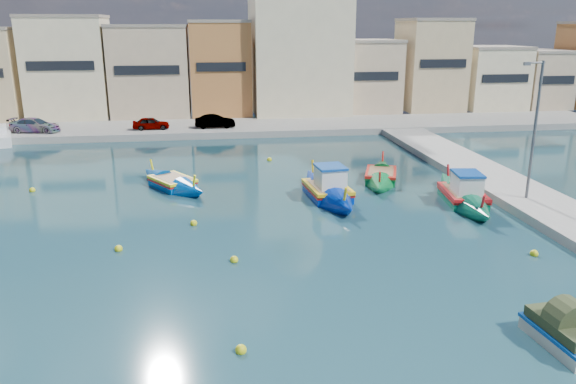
{
  "coord_description": "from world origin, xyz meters",
  "views": [
    {
      "loc": [
        0.0,
        -21.83,
        9.75
      ],
      "look_at": [
        4.0,
        6.0,
        1.4
      ],
      "focal_mm": 35.0,
      "sensor_mm": 36.0,
      "label": 1
    }
  ],
  "objects_px": {
    "church_block": "(298,39)",
    "luzzu_blue_cabin": "(328,191)",
    "luzzu_cyan_mid": "(381,177)",
    "quay_street_lamp": "(534,130)",
    "luzzu_green": "(172,184)",
    "luzzu_turquoise_cabin": "(463,196)",
    "tender_far": "(566,334)"
  },
  "relations": [
    {
      "from": "church_block",
      "to": "luzzu_green",
      "type": "distance_m",
      "value": 31.08
    },
    {
      "from": "quay_street_lamp",
      "to": "luzzu_blue_cabin",
      "type": "xyz_separation_m",
      "value": [
        -10.63,
        3.18,
        -3.96
      ]
    },
    {
      "from": "quay_street_lamp",
      "to": "luzzu_cyan_mid",
      "type": "relative_size",
      "value": 0.99
    },
    {
      "from": "church_block",
      "to": "luzzu_green",
      "type": "xyz_separation_m",
      "value": [
        -12.36,
        -27.32,
        -8.16
      ]
    },
    {
      "from": "quay_street_lamp",
      "to": "luzzu_cyan_mid",
      "type": "xyz_separation_m",
      "value": [
        -6.37,
        6.42,
        -4.09
      ]
    },
    {
      "from": "church_block",
      "to": "quay_street_lamp",
      "type": "height_order",
      "value": "church_block"
    },
    {
      "from": "luzzu_blue_cabin",
      "to": "luzzu_green",
      "type": "distance_m",
      "value": 9.82
    },
    {
      "from": "church_block",
      "to": "tender_far",
      "type": "xyz_separation_m",
      "value": [
        0.93,
        -47.57,
        -7.98
      ]
    },
    {
      "from": "church_block",
      "to": "luzzu_cyan_mid",
      "type": "bearing_deg",
      "value": -87.78
    },
    {
      "from": "church_block",
      "to": "luzzu_blue_cabin",
      "type": "height_order",
      "value": "church_block"
    },
    {
      "from": "quay_street_lamp",
      "to": "luzzu_cyan_mid",
      "type": "height_order",
      "value": "quay_street_lamp"
    },
    {
      "from": "luzzu_turquoise_cabin",
      "to": "tender_far",
      "type": "height_order",
      "value": "luzzu_turquoise_cabin"
    },
    {
      "from": "luzzu_green",
      "to": "church_block",
      "type": "bearing_deg",
      "value": 65.66
    },
    {
      "from": "luzzu_turquoise_cabin",
      "to": "luzzu_green",
      "type": "xyz_separation_m",
      "value": [
        -16.68,
        5.5,
        -0.11
      ]
    },
    {
      "from": "luzzu_cyan_mid",
      "to": "tender_far",
      "type": "bearing_deg",
      "value": -90.41
    },
    {
      "from": "church_block",
      "to": "luzzu_turquoise_cabin",
      "type": "bearing_deg",
      "value": -82.51
    },
    {
      "from": "church_block",
      "to": "luzzu_green",
      "type": "height_order",
      "value": "church_block"
    },
    {
      "from": "luzzu_blue_cabin",
      "to": "luzzu_turquoise_cabin",
      "type": "bearing_deg",
      "value": -14.96
    },
    {
      "from": "quay_street_lamp",
      "to": "luzzu_blue_cabin",
      "type": "distance_m",
      "value": 11.78
    },
    {
      "from": "church_block",
      "to": "tender_far",
      "type": "height_order",
      "value": "church_block"
    },
    {
      "from": "luzzu_cyan_mid",
      "to": "quay_street_lamp",
      "type": "bearing_deg",
      "value": -45.23
    },
    {
      "from": "luzzu_turquoise_cabin",
      "to": "tender_far",
      "type": "relative_size",
      "value": 3.16
    },
    {
      "from": "tender_far",
      "to": "luzzu_blue_cabin",
      "type": "bearing_deg",
      "value": 103.8
    },
    {
      "from": "luzzu_turquoise_cabin",
      "to": "luzzu_green",
      "type": "relative_size",
      "value": 1.3
    },
    {
      "from": "luzzu_turquoise_cabin",
      "to": "luzzu_green",
      "type": "height_order",
      "value": "luzzu_turquoise_cabin"
    },
    {
      "from": "luzzu_blue_cabin",
      "to": "luzzu_cyan_mid",
      "type": "xyz_separation_m",
      "value": [
        4.26,
        3.24,
        -0.13
      ]
    },
    {
      "from": "luzzu_turquoise_cabin",
      "to": "luzzu_green",
      "type": "distance_m",
      "value": 17.56
    },
    {
      "from": "luzzu_turquoise_cabin",
      "to": "quay_street_lamp",
      "type": "bearing_deg",
      "value": -20.59
    },
    {
      "from": "luzzu_blue_cabin",
      "to": "luzzu_green",
      "type": "height_order",
      "value": "luzzu_blue_cabin"
    },
    {
      "from": "quay_street_lamp",
      "to": "luzzu_turquoise_cabin",
      "type": "bearing_deg",
      "value": 159.41
    },
    {
      "from": "luzzu_blue_cabin",
      "to": "tender_far",
      "type": "height_order",
      "value": "luzzu_blue_cabin"
    },
    {
      "from": "church_block",
      "to": "luzzu_blue_cabin",
      "type": "distance_m",
      "value": 32.01
    }
  ]
}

